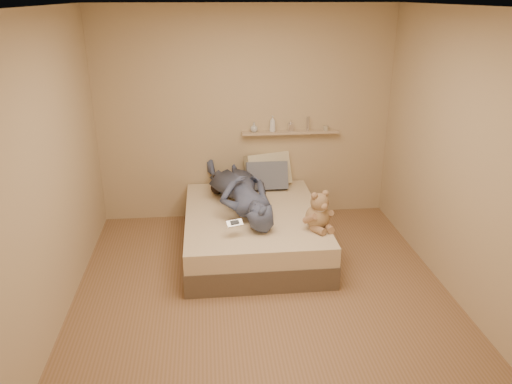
{
  "coord_description": "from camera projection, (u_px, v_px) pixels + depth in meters",
  "views": [
    {
      "loc": [
        -0.49,
        -4.07,
        2.69
      ],
      "look_at": [
        0.0,
        0.65,
        0.8
      ],
      "focal_mm": 35.0,
      "sensor_mm": 36.0,
      "label": 1
    }
  ],
  "objects": [
    {
      "name": "room",
      "position": [
        264.0,
        166.0,
        4.32
      ],
      "size": [
        3.8,
        3.8,
        3.8
      ],
      "color": "#896446",
      "rests_on": "ground"
    },
    {
      "name": "wall_shelf",
      "position": [
        290.0,
        132.0,
        6.15
      ],
      "size": [
        1.2,
        0.12,
        0.03
      ],
      "primitive_type": "cube",
      "color": "tan",
      "rests_on": "wall_back"
    },
    {
      "name": "pillow_cream",
      "position": [
        268.0,
        170.0,
        6.21
      ],
      "size": [
        0.61,
        0.43,
        0.43
      ],
      "primitive_type": "cube",
      "rotation": [
        -0.35,
        0.0,
        0.3
      ],
      "color": "beige",
      "rests_on": "bed"
    },
    {
      "name": "bed",
      "position": [
        253.0,
        231.0,
        5.58
      ],
      "size": [
        1.5,
        1.9,
        0.45
      ],
      "color": "brown",
      "rests_on": "floor"
    },
    {
      "name": "person",
      "position": [
        240.0,
        190.0,
        5.58
      ],
      "size": [
        0.94,
        1.74,
        0.39
      ],
      "primitive_type": "imported",
      "rotation": [
        0.0,
        0.0,
        3.36
      ],
      "color": "#414666",
      "rests_on": "bed"
    },
    {
      "name": "pillow_grey",
      "position": [
        267.0,
        176.0,
        6.09
      ],
      "size": [
        0.5,
        0.25,
        0.37
      ],
      "primitive_type": "cube",
      "rotation": [
        -0.37,
        0.0,
        -0.0
      ],
      "color": "slate",
      "rests_on": "bed"
    },
    {
      "name": "teddy_bear",
      "position": [
        319.0,
        213.0,
        5.05
      ],
      "size": [
        0.33,
        0.34,
        0.41
      ],
      "color": "#A17A58",
      "rests_on": "bed"
    },
    {
      "name": "shelf_bottles",
      "position": [
        277.0,
        125.0,
        6.1
      ],
      "size": [
        0.99,
        0.12,
        0.2
      ],
      "color": "#B5BCBE",
      "rests_on": "wall_shelf"
    },
    {
      "name": "dark_plush",
      "position": [
        217.0,
        185.0,
        5.96
      ],
      "size": [
        0.16,
        0.16,
        0.25
      ],
      "color": "black",
      "rests_on": "bed"
    },
    {
      "name": "game_console",
      "position": [
        235.0,
        223.0,
        4.9
      ],
      "size": [
        0.17,
        0.11,
        0.06
      ],
      "color": "#B4B6BB",
      "rests_on": "bed"
    }
  ]
}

